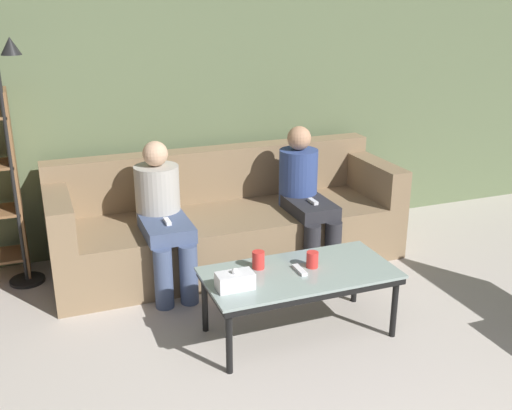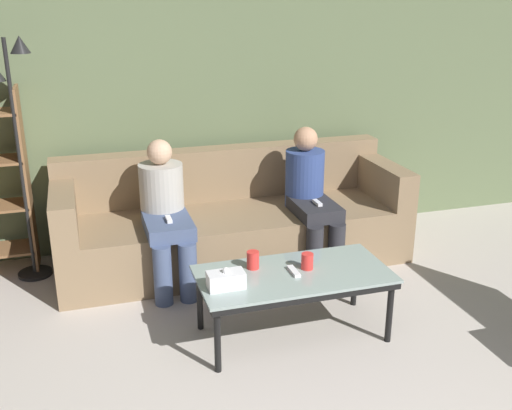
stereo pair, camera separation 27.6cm
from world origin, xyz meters
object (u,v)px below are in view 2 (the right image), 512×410
(standing_lamp, at_px, (19,135))
(seated_person_left_end, at_px, (165,209))
(cup_near_left, at_px, (253,260))
(cup_near_right, at_px, (307,261))
(tissue_box, at_px, (226,280))
(coffee_table, at_px, (294,279))
(game_remote, at_px, (294,271))
(couch, at_px, (233,222))
(seated_person_mid_left, at_px, (310,194))

(standing_lamp, relative_size, seated_person_left_end, 1.69)
(cup_near_left, distance_m, cup_near_right, 0.34)
(tissue_box, bearing_deg, coffee_table, 8.94)
(cup_near_left, relative_size, seated_person_left_end, 0.11)
(coffee_table, relative_size, game_remote, 8.02)
(couch, relative_size, standing_lamp, 1.53)
(cup_near_right, xyz_separation_m, standing_lamp, (-1.71, 1.38, 0.62))
(couch, height_order, tissue_box, couch)
(coffee_table, height_order, game_remote, game_remote)
(coffee_table, relative_size, standing_lamp, 0.67)
(cup_near_left, xyz_separation_m, seated_person_mid_left, (0.74, 0.88, 0.09))
(coffee_table, bearing_deg, couch, 92.87)
(seated_person_left_end, bearing_deg, standing_lamp, 157.48)
(couch, height_order, cup_near_right, couch)
(standing_lamp, bearing_deg, tissue_box, -52.08)
(game_remote, bearing_deg, couch, 92.87)
(standing_lamp, xyz_separation_m, seated_person_left_end, (0.97, -0.40, -0.53))
(coffee_table, distance_m, seated_person_left_end, 1.21)
(standing_lamp, bearing_deg, seated_person_left_end, -22.52)
(game_remote, bearing_deg, standing_lamp, 138.68)
(coffee_table, xyz_separation_m, seated_person_mid_left, (0.51, 1.02, 0.18))
(coffee_table, relative_size, cup_near_left, 10.61)
(game_remote, bearing_deg, seated_person_mid_left, 63.25)
(cup_near_left, height_order, seated_person_mid_left, seated_person_mid_left)
(tissue_box, bearing_deg, cup_near_right, 10.37)
(cup_near_left, xyz_separation_m, tissue_box, (-0.23, -0.21, -0.01))
(game_remote, bearing_deg, cup_near_left, 148.46)
(coffee_table, xyz_separation_m, tissue_box, (-0.45, -0.07, 0.09))
(cup_near_right, distance_m, seated_person_mid_left, 1.08)
(cup_near_right, height_order, tissue_box, tissue_box)
(cup_near_right, distance_m, tissue_box, 0.56)
(seated_person_left_end, bearing_deg, coffee_table, -57.73)
(standing_lamp, distance_m, seated_person_left_end, 1.18)
(cup_near_right, relative_size, seated_person_mid_left, 0.09)
(couch, distance_m, tissue_box, 1.39)
(coffee_table, distance_m, cup_near_right, 0.14)
(seated_person_mid_left, bearing_deg, game_remote, -116.75)
(game_remote, xyz_separation_m, seated_person_left_end, (-0.64, 1.01, 0.13))
(coffee_table, xyz_separation_m, standing_lamp, (-1.61, 1.42, 0.71))
(standing_lamp, bearing_deg, cup_near_right, -38.99)
(cup_near_left, bearing_deg, game_remote, -31.54)
(coffee_table, height_order, cup_near_left, cup_near_left)
(coffee_table, height_order, standing_lamp, standing_lamp)
(tissue_box, height_order, standing_lamp, standing_lamp)
(cup_near_left, distance_m, tissue_box, 0.31)
(cup_near_right, relative_size, seated_person_left_end, 0.10)
(cup_near_right, height_order, seated_person_mid_left, seated_person_mid_left)
(seated_person_left_end, bearing_deg, cup_near_right, -52.99)
(standing_lamp, height_order, seated_person_mid_left, standing_lamp)
(standing_lamp, bearing_deg, cup_near_left, -42.68)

